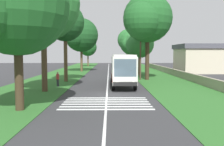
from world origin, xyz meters
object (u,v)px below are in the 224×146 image
Objects in this scene: trailing_car_1 at (116,68)px; roadside_tree_left_1 at (64,24)px; pedestrian at (58,79)px; trailing_car_0 at (117,70)px; roadside_tree_left_2 at (81,36)px; coach_bus at (122,68)px; roadside_tree_right_3 at (139,45)px; roadside_tree_right_0 at (146,20)px; roadside_tree_left_3 at (40,6)px; utility_pole at (140,51)px; roadside_tree_left_0 at (15,7)px; roadside_tree_left_4 at (88,48)px; roadside_tree_right_1 at (132,43)px; roadside_tree_right_2 at (128,40)px; roadside_tree_right_4 at (126,44)px; roadside_building at (198,58)px.

roadside_tree_left_1 is (-19.36, 7.57, 7.22)m from trailing_car_1.
roadside_tree_left_1 reaches higher than pedestrian.
roadside_tree_left_2 is (5.62, 7.49, 6.89)m from trailing_car_0.
roadside_tree_right_3 is (14.27, -3.64, 3.29)m from coach_bus.
roadside_tree_right_0 is at bearing -146.66° from roadside_tree_left_2.
coach_bus is 2.60× the size of trailing_car_0.
roadside_tree_left_3 reaches higher than utility_pole.
trailing_car_0 is at bearing 44.58° from roadside_tree_right_3.
roadside_tree_left_0 is 1.27× the size of roadside_tree_left_4.
roadside_tree_left_2 reaches higher than roadside_tree_right_3.
roadside_tree_left_4 is at bearing 47.13° from roadside_tree_right_1.
roadside_tree_left_4 is 1.03× the size of roadside_tree_right_3.
utility_pole is at bearing -24.63° from coach_bus.
roadside_tree_right_1 is at bearing -179.69° from roadside_tree_right_2.
roadside_tree_left_3 is (-28.74, 0.67, 1.01)m from roadside_tree_left_2.
roadside_tree_left_3 is at bearing 166.59° from roadside_tree_right_2.
roadside_tree_left_2 is 25.95m from roadside_tree_right_2.
roadside_tree_left_2 is 1.40× the size of roadside_tree_right_3.
roadside_tree_right_0 is 27.77m from roadside_tree_right_1.
utility_pole is (2.16, -10.68, -3.72)m from roadside_tree_left_1.
utility_pole reaches higher than coach_bus.
trailing_car_1 is 38.08m from roadside_tree_left_0.
trailing_car_1 is 0.54× the size of utility_pole.
roadside_tree_right_3 is at bearing 179.34° from roadside_tree_right_2.
roadside_tree_right_0 reaches higher than roadside_tree_left_1.
roadside_tree_left_1 is at bearing 158.41° from roadside_tree_right_1.
roadside_tree_left_1 is (-13.88, 7.52, 7.22)m from trailing_car_0.
roadside_tree_right_0 is (6.46, -3.72, 6.59)m from coach_bus.
roadside_tree_left_1 reaches higher than roadside_tree_left_0.
coach_bus is 7.37m from utility_pole.
pedestrian is (-15.49, 11.18, -4.53)m from roadside_tree_right_3.
pedestrian is (-19.39, 7.34, 0.24)m from trailing_car_0.
roadside_tree_right_2 is 50.02m from pedestrian.
coach_bus is 0.99× the size of roadside_tree_right_2.
roadside_tree_right_0 reaches higher than trailing_car_1.
trailing_car_1 is 19.38m from roadside_tree_right_0.
trailing_car_0 is 0.46× the size of roadside_tree_right_4.
roadside_tree_right_3 is (-9.52, -11.33, -2.12)m from roadside_tree_left_2.
roadside_tree_right_3 is at bearing -159.31° from roadside_tree_left_4.
coach_bus is 1.14× the size of roadside_building.
roadside_tree_left_1 is (4.29, 7.72, 5.74)m from coach_bus.
roadside_tree_right_3 is at bearing 0.55° from roadside_tree_right_0.
trailing_car_1 is at bearing 157.99° from roadside_tree_right_1.
roadside_tree_left_4 is (21.86, 8.00, 4.96)m from trailing_car_1.
roadside_tree_right_1 is 18.39m from roadside_building.
roadside_tree_left_2 is 20.63m from utility_pole.
roadside_tree_left_2 is 1.16× the size of roadside_building.
coach_bus is at bearing 141.91° from roadside_building.
roadside_building is at bearing -43.71° from roadside_tree_left_3.
roadside_tree_right_1 reaches higher than coach_bus.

